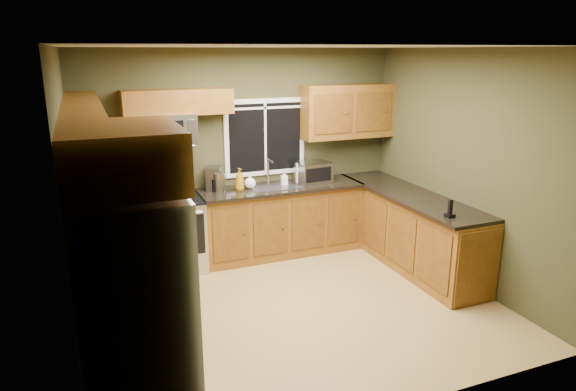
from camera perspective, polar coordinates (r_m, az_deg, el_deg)
floor at (r=5.67m, az=0.88°, el=-12.22°), size 4.20×4.20×0.00m
ceiling at (r=5.00m, az=1.01°, el=16.22°), size 4.20×4.20×0.00m
back_wall at (r=6.82m, az=-4.97°, el=4.67°), size 4.20×0.00×4.20m
front_wall at (r=3.66m, az=12.02°, el=-5.62°), size 4.20×0.00×4.20m
left_wall at (r=4.79m, az=-22.88°, el=-1.40°), size 0.00×3.60×3.60m
right_wall at (r=6.27m, az=18.93°, el=2.87°), size 0.00×3.60×3.60m
window at (r=6.86m, az=-2.56°, el=6.50°), size 1.12×0.03×1.02m
base_cabinets_left at (r=5.54m, az=-18.75°, el=-8.62°), size 0.60×2.65×0.90m
countertop_left at (r=5.37m, az=-18.93°, el=-4.02°), size 0.65×2.65×0.04m
base_cabinets_back at (r=6.91m, az=-0.76°, el=-2.85°), size 2.17×0.60×0.90m
countertop_back at (r=6.75m, az=-0.70°, el=0.86°), size 2.17×0.65×0.04m
base_cabinets_peninsula at (r=6.74m, az=13.32°, el=-3.79°), size 0.60×2.52×0.90m
countertop_peninsula at (r=6.60m, az=13.37°, el=0.05°), size 0.65×2.50×0.04m
upper_cabinets_left at (r=5.14m, az=-21.64°, el=5.70°), size 0.33×2.65×0.72m
upper_cabinets_back_left at (r=6.36m, az=-12.12°, el=10.13°), size 1.30×0.33×0.30m
upper_cabinets_back_right at (r=7.15m, az=6.65°, el=9.27°), size 1.30×0.33×0.72m
upper_cabinet_over_fridge at (r=3.37m, az=-18.05°, el=4.16°), size 0.72×0.90×0.38m
refrigerator at (r=3.75m, az=-16.54°, el=-12.97°), size 0.74×0.90×1.80m
range at (r=6.52m, az=-12.78°, el=-4.25°), size 0.76×0.69×0.94m
microwave at (r=6.34m, az=-13.69°, el=6.91°), size 0.76×0.41×0.42m
sink at (r=6.72m, az=-1.67°, el=1.07°), size 0.60×0.42×0.36m
toaster_oven at (r=6.95m, az=2.85°, el=2.61°), size 0.46×0.37×0.27m
coffee_maker at (r=6.61m, az=-8.22°, el=1.81°), size 0.25×0.29×0.30m
kettle at (r=6.57m, az=-7.74°, el=1.66°), size 0.17×0.17×0.29m
paper_towel_roll at (r=6.93m, az=1.33°, el=2.56°), size 0.14×0.14×0.29m
soap_bottle_a at (r=6.56m, az=-5.40°, el=1.80°), size 0.13×0.13×0.28m
soap_bottle_b at (r=6.82m, az=-0.42°, el=1.96°), size 0.09×0.09×0.18m
soap_bottle_c at (r=6.65m, az=-4.26°, el=1.61°), size 0.20×0.20×0.19m
cordless_phone at (r=5.76m, az=17.55°, el=-1.75°), size 0.09×0.09×0.20m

